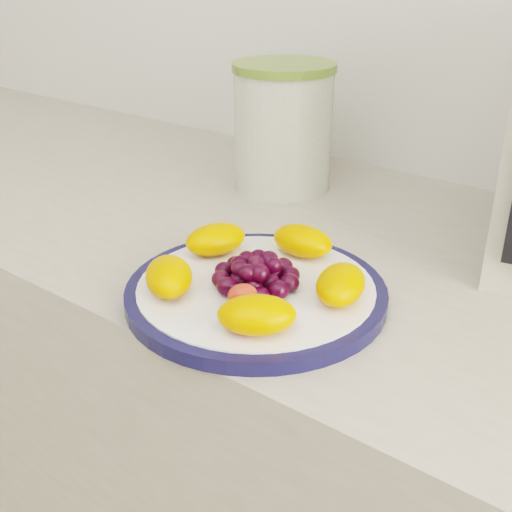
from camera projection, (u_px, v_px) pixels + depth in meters
The scene contains 5 objects.
plate_rim at pixel (256, 293), 0.67m from camera, with size 0.27×0.27×0.01m, color #0F1139.
plate_face at pixel (256, 292), 0.67m from camera, with size 0.25×0.25×0.02m, color white.
canister at pixel (283, 131), 0.95m from camera, with size 0.14×0.14×0.17m, color #405A0F.
canister_lid at pixel (284, 67), 0.91m from camera, with size 0.15×0.15×0.01m, color olive.
fruit_plate at pixel (256, 273), 0.65m from camera, with size 0.24×0.22×0.03m.
Camera 1 is at (0.25, 0.56, 1.23)m, focal length 45.00 mm.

